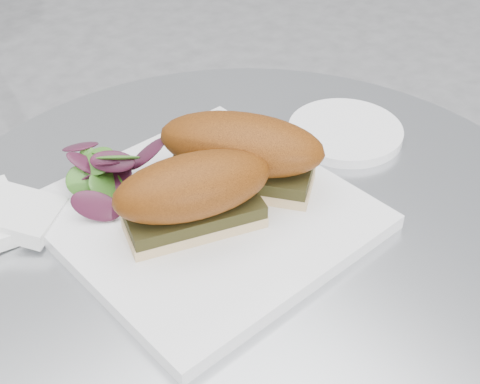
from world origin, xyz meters
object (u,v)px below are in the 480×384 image
object	(u,v)px
saucer	(345,132)
sandwich_right	(241,151)
plate	(205,215)
sandwich_left	(193,194)

from	to	relation	value
saucer	sandwich_right	bearing A→B (deg)	-175.01
plate	sandwich_left	distance (m)	0.06
plate	saucer	bearing A→B (deg)	6.77
plate	saucer	distance (m)	0.23
saucer	sandwich_left	bearing A→B (deg)	-170.25
sandwich_left	saucer	world-z (taller)	sandwich_left
sandwich_right	sandwich_left	bearing A→B (deg)	-109.34
sandwich_left	sandwich_right	size ratio (longest dim) A/B	0.92
plate	sandwich_right	bearing A→B (deg)	12.17
sandwich_left	saucer	size ratio (longest dim) A/B	1.21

